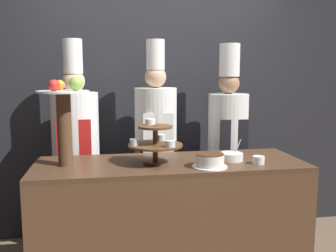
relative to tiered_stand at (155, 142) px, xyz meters
name	(u,v)px	position (x,y,z in m)	size (l,w,h in m)	color
wall_back	(152,92)	(0.11, 1.05, 0.30)	(10.00, 0.06, 2.80)	#232328
buffet_counter	(170,223)	(0.11, 0.03, -0.63)	(1.95, 0.67, 0.94)	brown
tiered_stand	(155,142)	(0.00, 0.00, 0.00)	(0.39, 0.39, 0.31)	brown
fruit_pedestal	(64,113)	(-0.62, 0.04, 0.21)	(0.36, 0.36, 0.62)	brown
cake_round	(210,161)	(0.36, -0.17, -0.11)	(0.24, 0.24, 0.10)	white
cup_white	(259,160)	(0.73, -0.14, -0.13)	(0.08, 0.08, 0.06)	white
serving_bowl_near	(232,157)	(0.57, 0.00, -0.13)	(0.17, 0.17, 0.16)	white
chef_left	(76,143)	(-0.60, 0.67, -0.12)	(0.40, 0.40, 1.87)	black
chef_center_left	(156,138)	(0.09, 0.67, -0.09)	(0.37, 0.37, 1.87)	#28282D
chef_center_right	(228,138)	(0.77, 0.67, -0.11)	(0.36, 0.36, 1.84)	#38332D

